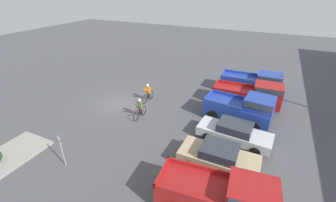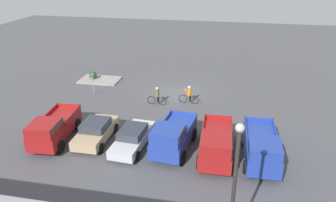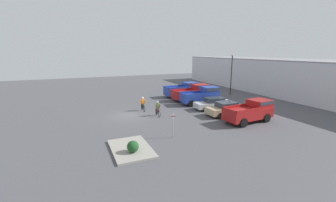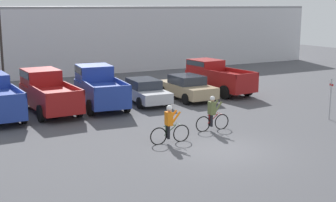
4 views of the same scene
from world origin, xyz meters
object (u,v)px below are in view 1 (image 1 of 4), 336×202
at_px(pickup_truck_1, 252,94).
at_px(pickup_truck_3, 223,195).
at_px(sedan_0, 234,133).
at_px(sedan_1, 219,157).
at_px(cyclist_1, 148,93).
at_px(fire_lane_sign, 61,148).
at_px(pickup_truck_2, 243,108).
at_px(cyclist_0, 140,108).
at_px(pickup_truck_0, 254,82).

xyz_separation_m(pickup_truck_1, pickup_truck_3, (11.18, 0.10, -0.03)).
relative_size(sedan_0, pickup_truck_3, 0.92).
height_order(sedan_1, cyclist_1, cyclist_1).
height_order(pickup_truck_3, fire_lane_sign, fire_lane_sign).
bearing_deg(pickup_truck_1, cyclist_1, -71.09).
relative_size(pickup_truck_2, pickup_truck_3, 0.96).
height_order(sedan_1, fire_lane_sign, fire_lane_sign).
xyz_separation_m(pickup_truck_1, pickup_truck_2, (2.86, -0.30, 0.04)).
bearing_deg(pickup_truck_3, pickup_truck_1, -179.48).
height_order(pickup_truck_1, cyclist_1, pickup_truck_1).
bearing_deg(cyclist_0, pickup_truck_0, 138.36).
bearing_deg(pickup_truck_1, sedan_0, -4.13).
distance_m(cyclist_0, cyclist_1, 2.84).
xyz_separation_m(sedan_1, cyclist_0, (-2.80, -6.90, 0.06)).
relative_size(sedan_0, cyclist_1, 2.66).
xyz_separation_m(sedan_0, fire_lane_sign, (6.41, -8.35, 0.57)).
distance_m(pickup_truck_2, sedan_1, 5.59).
bearing_deg(cyclist_1, sedan_0, 71.39).
distance_m(sedan_0, sedan_1, 2.82).
xyz_separation_m(pickup_truck_2, sedan_1, (5.56, -0.43, -0.43)).
bearing_deg(pickup_truck_3, pickup_truck_2, -177.22).
relative_size(pickup_truck_1, fire_lane_sign, 2.60).
relative_size(pickup_truck_0, sedan_0, 1.10).
xyz_separation_m(pickup_truck_1, fire_lane_sign, (12.02, -8.75, 0.15)).
bearing_deg(pickup_truck_0, pickup_truck_2, -1.48).
distance_m(pickup_truck_0, fire_lane_sign, 17.13).
bearing_deg(cyclist_1, pickup_truck_2, 90.30).
xyz_separation_m(pickup_truck_0, cyclist_0, (8.41, -7.48, -0.31)).
distance_m(cyclist_1, fire_lane_sign, 9.14).
bearing_deg(cyclist_1, pickup_truck_1, 108.91).
xyz_separation_m(pickup_truck_0, sedan_1, (11.21, -0.58, -0.37)).
height_order(pickup_truck_2, fire_lane_sign, pickup_truck_2).
relative_size(pickup_truck_0, cyclist_0, 3.05).
height_order(pickup_truck_1, sedan_0, pickup_truck_1).
distance_m(sedan_1, pickup_truck_3, 2.91).
relative_size(pickup_truck_2, fire_lane_sign, 2.40).
distance_m(pickup_truck_1, pickup_truck_2, 2.87).
xyz_separation_m(pickup_truck_1, cyclist_0, (5.61, -7.63, -0.33)).
bearing_deg(fire_lane_sign, sedan_0, 127.52).
distance_m(pickup_truck_2, pickup_truck_3, 8.33).
bearing_deg(sedan_1, pickup_truck_2, 175.55).
bearing_deg(pickup_truck_2, pickup_truck_3, 2.78).
distance_m(pickup_truck_0, cyclist_1, 10.07).
distance_m(pickup_truck_1, sedan_0, 5.64).
bearing_deg(sedan_1, pickup_truck_0, 177.04).
bearing_deg(cyclist_1, fire_lane_sign, -1.84).
bearing_deg(pickup_truck_1, pickup_truck_2, -6.07).
height_order(cyclist_0, fire_lane_sign, fire_lane_sign).
distance_m(pickup_truck_1, cyclist_0, 9.48).
bearing_deg(pickup_truck_3, cyclist_1, -134.04).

